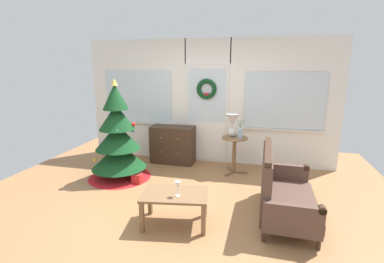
{
  "coord_description": "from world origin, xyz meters",
  "views": [
    {
      "loc": [
        1.08,
        -3.66,
        2.03
      ],
      "look_at": [
        0.05,
        0.55,
        1.0
      ],
      "focal_mm": 26.33,
      "sensor_mm": 36.0,
      "label": 1
    }
  ],
  "objects_px": {
    "christmas_tree": "(118,142)",
    "flower_vase": "(240,132)",
    "gift_box": "(137,178)",
    "side_table": "(234,148)",
    "table_lamp": "(232,122)",
    "coffee_table": "(175,198)",
    "settee_sofa": "(280,190)",
    "wine_glass": "(178,185)",
    "dresser_cabinet": "(173,145)"
  },
  "relations": [
    {
      "from": "christmas_tree",
      "to": "gift_box",
      "type": "bearing_deg",
      "value": -21.65
    },
    {
      "from": "flower_vase",
      "to": "wine_glass",
      "type": "xyz_separation_m",
      "value": [
        -0.61,
        -1.98,
        -0.25
      ]
    },
    {
      "from": "christmas_tree",
      "to": "settee_sofa",
      "type": "distance_m",
      "value": 2.9
    },
    {
      "from": "coffee_table",
      "to": "gift_box",
      "type": "bearing_deg",
      "value": 133.34
    },
    {
      "from": "side_table",
      "to": "wine_glass",
      "type": "bearing_deg",
      "value": -104.02
    },
    {
      "from": "settee_sofa",
      "to": "side_table",
      "type": "distance_m",
      "value": 1.64
    },
    {
      "from": "settee_sofa",
      "to": "coffee_table",
      "type": "distance_m",
      "value": 1.43
    },
    {
      "from": "wine_glass",
      "to": "settee_sofa",
      "type": "bearing_deg",
      "value": 25.01
    },
    {
      "from": "table_lamp",
      "to": "settee_sofa",
      "type": "bearing_deg",
      "value": -61.14
    },
    {
      "from": "christmas_tree",
      "to": "flower_vase",
      "type": "xyz_separation_m",
      "value": [
        2.13,
        0.65,
        0.16
      ]
    },
    {
      "from": "side_table",
      "to": "flower_vase",
      "type": "distance_m",
      "value": 0.34
    },
    {
      "from": "table_lamp",
      "to": "gift_box",
      "type": "relative_size",
      "value": 2.68
    },
    {
      "from": "dresser_cabinet",
      "to": "wine_glass",
      "type": "height_order",
      "value": "dresser_cabinet"
    },
    {
      "from": "table_lamp",
      "to": "wine_glass",
      "type": "height_order",
      "value": "table_lamp"
    },
    {
      "from": "dresser_cabinet",
      "to": "table_lamp",
      "type": "relative_size",
      "value": 2.05
    },
    {
      "from": "side_table",
      "to": "settee_sofa",
      "type": "bearing_deg",
      "value": -62.3
    },
    {
      "from": "wine_glass",
      "to": "flower_vase",
      "type": "bearing_deg",
      "value": 72.89
    },
    {
      "from": "gift_box",
      "to": "side_table",
      "type": "bearing_deg",
      "value": 28.68
    },
    {
      "from": "table_lamp",
      "to": "coffee_table",
      "type": "height_order",
      "value": "table_lamp"
    },
    {
      "from": "table_lamp",
      "to": "coffee_table",
      "type": "relative_size",
      "value": 0.48
    },
    {
      "from": "christmas_tree",
      "to": "gift_box",
      "type": "height_order",
      "value": "christmas_tree"
    },
    {
      "from": "christmas_tree",
      "to": "settee_sofa",
      "type": "height_order",
      "value": "christmas_tree"
    },
    {
      "from": "dresser_cabinet",
      "to": "coffee_table",
      "type": "relative_size",
      "value": 0.99
    },
    {
      "from": "christmas_tree",
      "to": "flower_vase",
      "type": "relative_size",
      "value": 5.14
    },
    {
      "from": "side_table",
      "to": "table_lamp",
      "type": "distance_m",
      "value": 0.5
    },
    {
      "from": "christmas_tree",
      "to": "table_lamp",
      "type": "distance_m",
      "value": 2.13
    },
    {
      "from": "christmas_tree",
      "to": "settee_sofa",
      "type": "bearing_deg",
      "value": -14.81
    },
    {
      "from": "coffee_table",
      "to": "table_lamp",
      "type": "bearing_deg",
      "value": 75.83
    },
    {
      "from": "settee_sofa",
      "to": "flower_vase",
      "type": "distance_m",
      "value": 1.6
    },
    {
      "from": "christmas_tree",
      "to": "gift_box",
      "type": "distance_m",
      "value": 0.74
    },
    {
      "from": "coffee_table",
      "to": "settee_sofa",
      "type": "bearing_deg",
      "value": 21.7
    },
    {
      "from": "gift_box",
      "to": "flower_vase",
      "type": "bearing_deg",
      "value": 25.63
    },
    {
      "from": "dresser_cabinet",
      "to": "wine_glass",
      "type": "distance_m",
      "value": 2.49
    },
    {
      "from": "table_lamp",
      "to": "wine_glass",
      "type": "relative_size",
      "value": 2.26
    },
    {
      "from": "christmas_tree",
      "to": "coffee_table",
      "type": "relative_size",
      "value": 1.98
    },
    {
      "from": "side_table",
      "to": "flower_vase",
      "type": "relative_size",
      "value": 2.02
    },
    {
      "from": "settee_sofa",
      "to": "flower_vase",
      "type": "height_order",
      "value": "flower_vase"
    },
    {
      "from": "dresser_cabinet",
      "to": "coffee_table",
      "type": "bearing_deg",
      "value": -71.84
    },
    {
      "from": "flower_vase",
      "to": "side_table",
      "type": "bearing_deg",
      "value": 149.04
    },
    {
      "from": "settee_sofa",
      "to": "table_lamp",
      "type": "relative_size",
      "value": 3.25
    },
    {
      "from": "christmas_tree",
      "to": "wine_glass",
      "type": "bearing_deg",
      "value": -41.17
    },
    {
      "from": "table_lamp",
      "to": "flower_vase",
      "type": "distance_m",
      "value": 0.25
    },
    {
      "from": "side_table",
      "to": "dresser_cabinet",
      "type": "bearing_deg",
      "value": 166.88
    },
    {
      "from": "dresser_cabinet",
      "to": "flower_vase",
      "type": "xyz_separation_m",
      "value": [
        1.42,
        -0.37,
        0.43
      ]
    },
    {
      "from": "dresser_cabinet",
      "to": "settee_sofa",
      "type": "relative_size",
      "value": 0.63
    },
    {
      "from": "flower_vase",
      "to": "wine_glass",
      "type": "distance_m",
      "value": 2.08
    },
    {
      "from": "settee_sofa",
      "to": "wine_glass",
      "type": "relative_size",
      "value": 7.33
    },
    {
      "from": "side_table",
      "to": "coffee_table",
      "type": "height_order",
      "value": "side_table"
    },
    {
      "from": "flower_vase",
      "to": "dresser_cabinet",
      "type": "bearing_deg",
      "value": 165.48
    },
    {
      "from": "settee_sofa",
      "to": "christmas_tree",
      "type": "bearing_deg",
      "value": 165.19
    }
  ]
}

